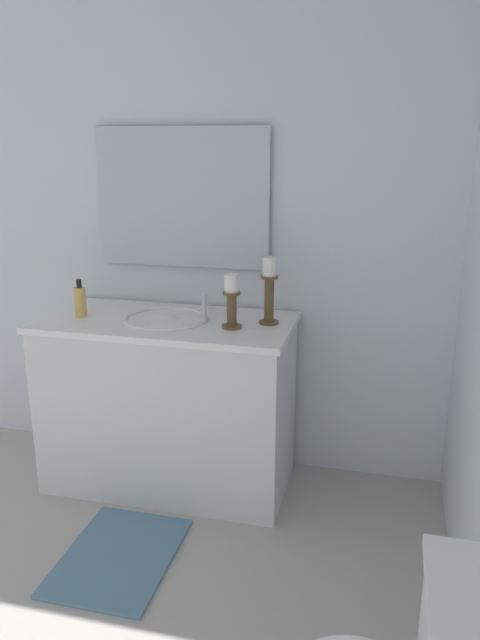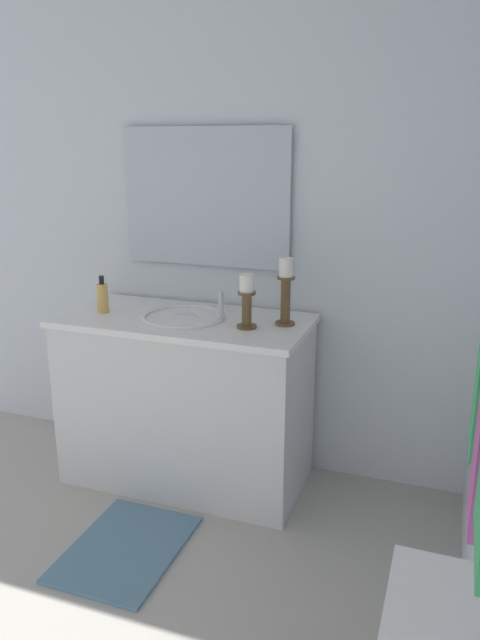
% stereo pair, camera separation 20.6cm
% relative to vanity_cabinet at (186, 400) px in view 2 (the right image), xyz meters
% --- Properties ---
extents(floor, '(2.53, 2.85, 0.02)m').
position_rel_vanity_cabinet_xyz_m(floor, '(0.94, -0.08, -0.43)').
color(floor, '#B2ADA3').
rests_on(floor, ground).
extents(wall_left, '(0.04, 2.85, 2.45)m').
position_rel_vanity_cabinet_xyz_m(wall_left, '(-0.33, -0.08, 0.80)').
color(wall_left, silver).
rests_on(wall_left, ground).
extents(vanity_cabinet, '(0.58, 1.20, 0.85)m').
position_rel_vanity_cabinet_xyz_m(vanity_cabinet, '(0.00, 0.00, 0.00)').
color(vanity_cabinet, silver).
rests_on(vanity_cabinet, ground).
extents(sink_basin, '(0.40, 0.40, 0.24)m').
position_rel_vanity_cabinet_xyz_m(sink_basin, '(0.00, 0.00, 0.38)').
color(sink_basin, white).
rests_on(sink_basin, vanity_cabinet).
extents(mirror, '(0.02, 0.87, 0.67)m').
position_rel_vanity_cabinet_xyz_m(mirror, '(-0.28, 0.00, 0.96)').
color(mirror, silver).
extents(candle_holder_tall, '(0.09, 0.09, 0.31)m').
position_rel_vanity_cabinet_xyz_m(candle_holder_tall, '(-0.05, 0.48, 0.58)').
color(candle_holder_tall, brown).
rests_on(candle_holder_tall, vanity_cabinet).
extents(candle_holder_short, '(0.09, 0.09, 0.24)m').
position_rel_vanity_cabinet_xyz_m(candle_holder_short, '(0.05, 0.33, 0.55)').
color(candle_holder_short, brown).
rests_on(candle_holder_short, vanity_cabinet).
extents(soap_bottle, '(0.06, 0.06, 0.18)m').
position_rel_vanity_cabinet_xyz_m(soap_bottle, '(0.05, -0.41, 0.50)').
color(soap_bottle, '#E5B259').
rests_on(soap_bottle, vanity_cabinet).
extents(bath_mat, '(0.60, 0.44, 0.02)m').
position_rel_vanity_cabinet_xyz_m(bath_mat, '(0.62, 0.00, -0.42)').
color(bath_mat, slate).
rests_on(bath_mat, ground).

